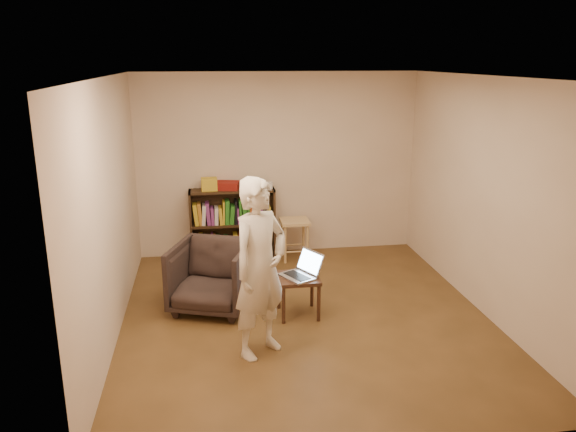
{
  "coord_description": "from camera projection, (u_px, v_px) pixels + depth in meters",
  "views": [
    {
      "loc": [
        -1.04,
        -5.6,
        2.79
      ],
      "look_at": [
        -0.14,
        0.35,
        1.08
      ],
      "focal_mm": 35.0,
      "sensor_mm": 36.0,
      "label": 1
    }
  ],
  "objects": [
    {
      "name": "bookshelf",
      "position": [
        233.0,
        227.0,
        8.02
      ],
      "size": [
        1.2,
        0.3,
        1.0
      ],
      "color": "black",
      "rests_on": "floor"
    },
    {
      "name": "floor",
      "position": [
        305.0,
        317.0,
        6.24
      ],
      "size": [
        4.5,
        4.5,
        0.0
      ],
      "primitive_type": "plane",
      "color": "#483117",
      "rests_on": "ground"
    },
    {
      "name": "box_yellow",
      "position": [
        209.0,
        184.0,
        7.78
      ],
      "size": [
        0.22,
        0.16,
        0.18
      ],
      "primitive_type": "cube",
      "rotation": [
        0.0,
        0.0,
        0.03
      ],
      "color": "gold",
      "rests_on": "bookshelf"
    },
    {
      "name": "wall_right",
      "position": [
        485.0,
        197.0,
        6.17
      ],
      "size": [
        0.0,
        4.5,
        4.5
      ],
      "primitive_type": "plane",
      "rotation": [
        1.57,
        0.0,
        -1.57
      ],
      "color": "beige",
      "rests_on": "floor"
    },
    {
      "name": "armchair",
      "position": [
        212.0,
        277.0,
        6.35
      ],
      "size": [
        1.08,
        1.09,
        0.78
      ],
      "primitive_type": "imported",
      "rotation": [
        0.0,
        0.0,
        -0.34
      ],
      "color": "#2D221E",
      "rests_on": "floor"
    },
    {
      "name": "ceiling",
      "position": [
        308.0,
        77.0,
        5.53
      ],
      "size": [
        4.5,
        4.5,
        0.0
      ],
      "primitive_type": "plane",
      "color": "silver",
      "rests_on": "wall_back"
    },
    {
      "name": "wall_left",
      "position": [
        110.0,
        212.0,
        5.6
      ],
      "size": [
        0.0,
        4.5,
        4.5
      ],
      "primitive_type": "plane",
      "rotation": [
        1.57,
        0.0,
        1.57
      ],
      "color": "beige",
      "rests_on": "floor"
    },
    {
      "name": "red_cloth",
      "position": [
        227.0,
        185.0,
        7.85
      ],
      "size": [
        0.37,
        0.31,
        0.11
      ],
      "primitive_type": "cube",
      "rotation": [
        0.0,
        0.0,
        -0.24
      ],
      "color": "maroon",
      "rests_on": "bookshelf"
    },
    {
      "name": "box_green",
      "position": [
        254.0,
        184.0,
        7.85
      ],
      "size": [
        0.17,
        0.17,
        0.15
      ],
      "primitive_type": "cube",
      "rotation": [
        0.0,
        0.0,
        0.18
      ],
      "color": "#266D1D",
      "rests_on": "bookshelf"
    },
    {
      "name": "person",
      "position": [
        260.0,
        268.0,
        5.27
      ],
      "size": [
        0.76,
        0.73,
        1.75
      ],
      "primitive_type": "imported",
      "rotation": [
        0.0,
        0.0,
        0.68
      ],
      "color": "beige",
      "rests_on": "floor"
    },
    {
      "name": "laptop",
      "position": [
        302.0,
        271.0,
        6.18
      ],
      "size": [
        0.51,
        0.51,
        0.27
      ],
      "rotation": [
        0.0,
        0.0,
        -1.07
      ],
      "color": "silver",
      "rests_on": "side_table"
    },
    {
      "name": "side_table",
      "position": [
        298.0,
        283.0,
        6.2
      ],
      "size": [
        0.45,
        0.45,
        0.46
      ],
      "color": "black",
      "rests_on": "floor"
    },
    {
      "name": "box_white",
      "position": [
        269.0,
        185.0,
        7.91
      ],
      "size": [
        0.11,
        0.11,
        0.09
      ],
      "primitive_type": "cube",
      "rotation": [
        0.0,
        0.0,
        -0.07
      ],
      "color": "silver",
      "rests_on": "bookshelf"
    },
    {
      "name": "stool",
      "position": [
        295.0,
        228.0,
        7.92
      ],
      "size": [
        0.4,
        0.4,
        0.58
      ],
      "color": "tan",
      "rests_on": "floor"
    },
    {
      "name": "wall_back",
      "position": [
        278.0,
        165.0,
        8.03
      ],
      "size": [
        4.0,
        0.0,
        4.0
      ],
      "primitive_type": "plane",
      "rotation": [
        1.57,
        0.0,
        0.0
      ],
      "color": "beige",
      "rests_on": "floor"
    }
  ]
}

